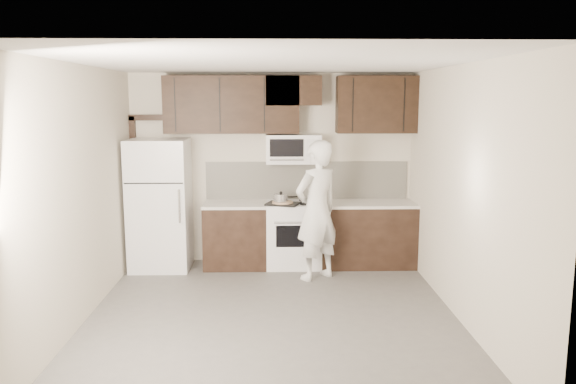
{
  "coord_description": "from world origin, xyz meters",
  "views": [
    {
      "loc": [
        0.02,
        -5.76,
        2.34
      ],
      "look_at": [
        0.19,
        0.9,
        1.23
      ],
      "focal_mm": 35.0,
      "sensor_mm": 36.0,
      "label": 1
    }
  ],
  "objects_px": {
    "stove": "(294,234)",
    "microwave": "(293,149)",
    "refrigerator": "(160,204)",
    "person": "(317,210)"
  },
  "relations": [
    {
      "from": "microwave",
      "to": "refrigerator",
      "type": "distance_m",
      "value": 2.0
    },
    {
      "from": "refrigerator",
      "to": "person",
      "type": "height_order",
      "value": "person"
    },
    {
      "from": "stove",
      "to": "microwave",
      "type": "xyz_separation_m",
      "value": [
        -0.0,
        0.12,
        1.19
      ]
    },
    {
      "from": "stove",
      "to": "person",
      "type": "height_order",
      "value": "person"
    },
    {
      "from": "microwave",
      "to": "person",
      "type": "bearing_deg",
      "value": -68.27
    },
    {
      "from": "microwave",
      "to": "refrigerator",
      "type": "xyz_separation_m",
      "value": [
        -1.85,
        -0.17,
        -0.75
      ]
    },
    {
      "from": "microwave",
      "to": "refrigerator",
      "type": "bearing_deg",
      "value": -174.85
    },
    {
      "from": "microwave",
      "to": "person",
      "type": "distance_m",
      "value": 1.06
    },
    {
      "from": "refrigerator",
      "to": "stove",
      "type": "bearing_deg",
      "value": 1.51
    },
    {
      "from": "stove",
      "to": "refrigerator",
      "type": "xyz_separation_m",
      "value": [
        -1.85,
        -0.05,
        0.44
      ]
    }
  ]
}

